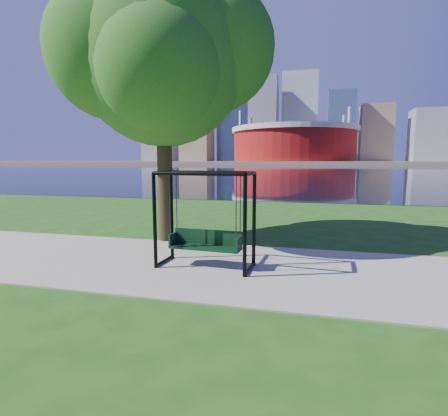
% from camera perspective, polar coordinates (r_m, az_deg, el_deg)
% --- Properties ---
extents(ground, '(900.00, 900.00, 0.00)m').
position_cam_1_polar(ground, '(8.16, 0.52, -8.67)').
color(ground, '#1E5114').
rests_on(ground, ground).
extents(path, '(120.00, 4.00, 0.03)m').
position_cam_1_polar(path, '(7.69, -0.36, -9.58)').
color(path, '#9E937F').
rests_on(path, ground).
extents(river, '(900.00, 180.00, 0.02)m').
position_cam_1_polar(river, '(109.65, 13.08, 6.32)').
color(river, black).
rests_on(river, ground).
extents(far_bank, '(900.00, 228.00, 2.00)m').
position_cam_1_polar(far_bank, '(313.62, 13.73, 7.26)').
color(far_bank, '#937F60').
rests_on(far_bank, ground).
extents(stadium, '(83.00, 83.00, 32.00)m').
position_cam_1_polar(stadium, '(243.19, 11.33, 10.38)').
color(stadium, maroon).
rests_on(stadium, far_bank).
extents(skyline, '(392.00, 66.00, 96.50)m').
position_cam_1_polar(skyline, '(328.78, 13.18, 13.38)').
color(skyline, gray).
rests_on(skyline, far_bank).
extents(swing, '(2.09, 1.01, 2.09)m').
position_cam_1_polar(swing, '(7.47, -3.06, -2.26)').
color(swing, black).
rests_on(swing, ground).
extents(park_tree, '(5.96, 5.38, 7.40)m').
position_cam_1_polar(park_tree, '(10.52, -10.20, 23.24)').
color(park_tree, '#2D2413').
rests_on(park_tree, ground).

